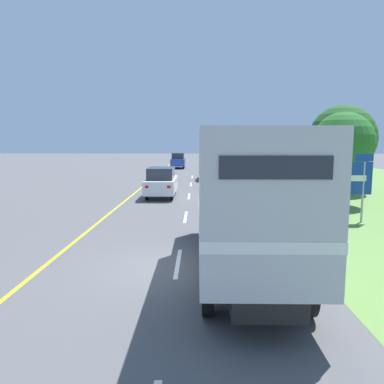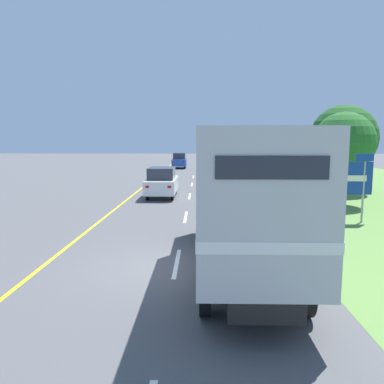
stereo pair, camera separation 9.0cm
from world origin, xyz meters
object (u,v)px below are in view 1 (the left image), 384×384
Objects in this scene: lead_car_blue_ahead at (178,161)px; roadside_tree_mid at (342,138)px; lead_car_white at (161,182)px; lead_car_white_ahead at (211,168)px; roadside_tree_near at (343,143)px; delineator_post at (292,220)px; horse_trailer_truck at (244,196)px; highway_sign at (345,179)px.

roadside_tree_mid is (12.32, -23.35, 2.66)m from lead_car_blue_ahead.
lead_car_blue_ahead is (-0.31, 25.76, 0.06)m from lead_car_white.
lead_car_white_ahead is 15.35m from roadside_tree_near.
lead_car_blue_ahead is at bearing 99.93° from delineator_post.
roadside_tree_mid reaches higher than lead_car_white.
horse_trailer_truck is 12.78m from roadside_tree_near.
lead_car_blue_ahead is 0.74× the size of roadside_tree_mid.
roadside_tree_near is (6.64, 10.85, 1.32)m from horse_trailer_truck.
lead_car_white is 12.55m from roadside_tree_mid.
lead_car_blue_ahead is 30.45m from roadside_tree_near.
horse_trailer_truck is 14.08m from lead_car_white.
highway_sign is (8.52, -7.34, 0.91)m from lead_car_white.
lead_car_white_ahead is 1.56× the size of highway_sign.
roadside_tree_near is (1.58, 4.58, 1.50)m from highway_sign.
lead_car_white_ahead is 0.91× the size of roadside_tree_near.
horse_trailer_truck reaches higher than lead_car_white.
horse_trailer_truck is 39.56m from lead_car_blue_ahead.
roadside_tree_mid is at bearing 62.21° from delineator_post.
horse_trailer_truck is 8.05m from highway_sign.
roadside_tree_near reaches higher than horse_trailer_truck.
lead_car_blue_ahead is at bearing 104.93° from highway_sign.
roadside_tree_mid is at bearing 70.28° from highway_sign.
horse_trailer_truck is 18.22m from roadside_tree_mid.
lead_car_blue_ahead is at bearing 117.82° from roadside_tree_mid.
roadside_tree_mid is at bearing 69.72° from roadside_tree_near.
horse_trailer_truck is at bearing -90.01° from lead_car_white_ahead.
highway_sign is at bearing 36.38° from delineator_post.
roadside_tree_near reaches higher than lead_car_white.
roadside_tree_near reaches higher than delineator_post.
lead_car_white_ahead is 0.78× the size of roadside_tree_mid.
lead_car_white is at bearing -107.68° from lead_car_white_ahead.
highway_sign is (8.83, -33.10, 0.86)m from lead_car_blue_ahead.
lead_car_white_ahead is 1.05× the size of lead_car_blue_ahead.
lead_car_white_ahead is (3.47, 10.89, 0.09)m from lead_car_white.
lead_car_blue_ahead is 26.53m from roadside_tree_mid.
roadside_tree_mid is at bearing -44.78° from lead_car_white_ahead.
horse_trailer_truck is at bearing -118.09° from roadside_tree_mid.
delineator_post is (2.36, 4.28, -1.53)m from horse_trailer_truck.
horse_trailer_truck is at bearing -121.46° from roadside_tree_near.
horse_trailer_truck is 1.93× the size of lead_car_white.
delineator_post is (-2.69, -1.98, -1.35)m from highway_sign.
horse_trailer_truck is 1.44× the size of roadside_tree_mid.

